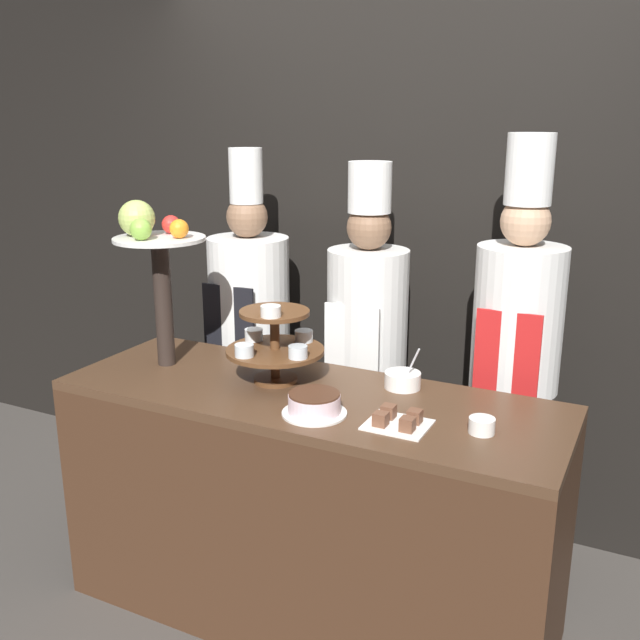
% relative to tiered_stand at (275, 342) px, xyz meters
% --- Properties ---
extents(wall_back, '(10.00, 0.06, 2.80)m').
position_rel_tiered_stand_xyz_m(wall_back, '(0.16, 0.94, 0.31)').
color(wall_back, black).
rests_on(wall_back, ground_plane).
extents(buffet_counter, '(1.86, 0.65, 0.93)m').
position_rel_tiered_stand_xyz_m(buffet_counter, '(0.16, -0.05, -0.62)').
color(buffet_counter, '#422819').
rests_on(buffet_counter, ground_plane).
extents(tiered_stand, '(0.37, 0.37, 0.32)m').
position_rel_tiered_stand_xyz_m(tiered_stand, '(0.00, 0.00, 0.00)').
color(tiered_stand, brown).
rests_on(tiered_stand, buffet_counter).
extents(fruit_pedestal, '(0.36, 0.36, 0.66)m').
position_rel_tiered_stand_xyz_m(fruit_pedestal, '(-0.52, -0.03, 0.31)').
color(fruit_pedestal, '#2D231E').
rests_on(fruit_pedestal, buffet_counter).
extents(cake_round, '(0.22, 0.22, 0.08)m').
position_rel_tiered_stand_xyz_m(cake_round, '(0.27, -0.21, -0.12)').
color(cake_round, white).
rests_on(cake_round, buffet_counter).
extents(cup_white, '(0.08, 0.08, 0.05)m').
position_rel_tiered_stand_xyz_m(cup_white, '(0.81, -0.11, -0.13)').
color(cup_white, white).
rests_on(cup_white, buffet_counter).
extents(cake_square_tray, '(0.20, 0.18, 0.05)m').
position_rel_tiered_stand_xyz_m(cake_square_tray, '(0.56, -0.17, -0.14)').
color(cake_square_tray, white).
rests_on(cake_square_tray, buffet_counter).
extents(serving_bowl_far, '(0.13, 0.13, 0.16)m').
position_rel_tiered_stand_xyz_m(serving_bowl_far, '(0.45, 0.15, -0.13)').
color(serving_bowl_far, white).
rests_on(serving_bowl_far, buffet_counter).
extents(chef_left, '(0.38, 0.38, 1.76)m').
position_rel_tiered_stand_xyz_m(chef_left, '(-0.47, 0.57, -0.14)').
color(chef_left, '#28282D').
rests_on(chef_left, ground_plane).
extents(chef_center_left, '(0.35, 0.35, 1.72)m').
position_rel_tiered_stand_xyz_m(chef_center_left, '(0.13, 0.57, -0.14)').
color(chef_center_left, '#38332D').
rests_on(chef_center_left, ground_plane).
extents(chef_center_right, '(0.35, 0.35, 1.84)m').
position_rel_tiered_stand_xyz_m(chef_center_right, '(0.77, 0.57, -0.08)').
color(chef_center_right, '#38332D').
rests_on(chef_center_right, ground_plane).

